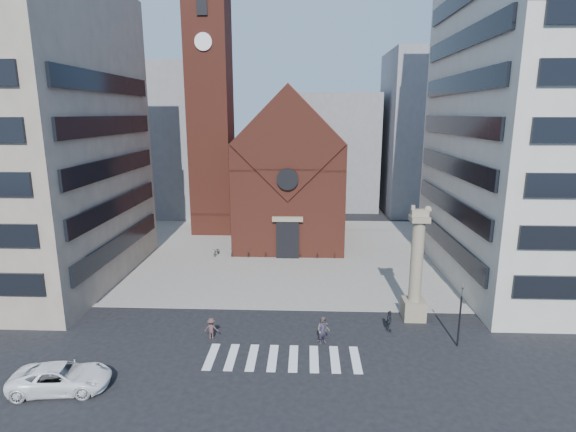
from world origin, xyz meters
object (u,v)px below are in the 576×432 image
(traffic_light, at_px, (460,314))
(scooter_0, at_px, (217,252))
(pedestrian_0, at_px, (323,331))
(pedestrian_1, at_px, (323,330))
(white_car, at_px, (61,378))
(pedestrian_2, at_px, (389,321))
(lion_column, at_px, (416,275))

(traffic_light, height_order, scooter_0, traffic_light)
(pedestrian_0, bearing_deg, scooter_0, 98.87)
(pedestrian_0, bearing_deg, pedestrian_1, -24.78)
(white_car, bearing_deg, pedestrian_2, -75.55)
(white_car, bearing_deg, pedestrian_1, -75.65)
(white_car, distance_m, pedestrian_1, 15.81)
(lion_column, height_order, scooter_0, lion_column)
(traffic_light, bearing_deg, white_car, -166.23)
(lion_column, bearing_deg, white_car, -155.63)
(pedestrian_1, distance_m, scooter_0, 21.41)
(scooter_0, bearing_deg, white_car, -89.96)
(lion_column, xyz_separation_m, pedestrian_2, (-2.19, -2.13, -2.68))
(traffic_light, distance_m, white_car, 24.33)
(traffic_light, xyz_separation_m, pedestrian_2, (-4.18, 1.87, -1.51))
(pedestrian_2, bearing_deg, scooter_0, 62.40)
(pedestrian_2, relative_size, scooter_0, 0.97)
(traffic_light, bearing_deg, pedestrian_0, -179.95)
(white_car, relative_size, pedestrian_0, 2.86)
(pedestrian_2, bearing_deg, pedestrian_0, 131.05)
(lion_column, distance_m, traffic_light, 4.62)
(pedestrian_1, xyz_separation_m, scooter_0, (-10.82, 18.46, -0.47))
(lion_column, distance_m, pedestrian_2, 4.06)
(white_car, xyz_separation_m, pedestrian_1, (14.71, 5.77, 0.21))
(lion_column, bearing_deg, scooter_0, 140.76)
(traffic_light, distance_m, pedestrian_2, 4.82)
(pedestrian_2, xyz_separation_m, scooter_0, (-15.51, 16.58, -0.30))
(white_car, relative_size, pedestrian_1, 2.80)
(lion_column, height_order, traffic_light, lion_column)
(pedestrian_1, relative_size, scooter_0, 1.18)
(traffic_light, xyz_separation_m, scooter_0, (-19.69, 18.45, -1.82))
(lion_column, xyz_separation_m, pedestrian_0, (-6.89, -4.01, -2.54))
(traffic_light, height_order, pedestrian_1, traffic_light)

